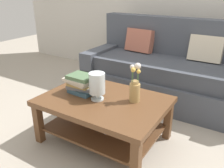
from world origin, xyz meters
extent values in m
plane|color=#ADA393|center=(0.00, 0.00, 0.00)|extent=(10.00, 10.00, 0.00)
cube|color=#474C56|center=(0.13, 0.77, 0.18)|extent=(2.15, 0.90, 0.36)
cube|color=#40444E|center=(0.13, 0.74, 0.46)|extent=(1.91, 0.74, 0.20)
cube|color=#474C56|center=(0.13, 1.12, 0.71)|extent=(2.15, 0.20, 0.70)
cube|color=#474C56|center=(-0.84, 0.77, 0.30)|extent=(0.20, 0.90, 0.60)
cube|color=#B26651|center=(-0.35, 0.98, 0.72)|extent=(0.42, 0.23, 0.34)
cube|color=beige|center=(0.56, 0.98, 0.72)|extent=(0.40, 0.19, 0.34)
cube|color=brown|center=(-0.04, -0.43, 0.43)|extent=(1.17, 0.83, 0.05)
cube|color=brown|center=(-0.57, -0.79, 0.20)|extent=(0.07, 0.07, 0.40)
cube|color=brown|center=(0.49, -0.79, 0.20)|extent=(0.07, 0.07, 0.40)
cube|color=brown|center=(-0.57, -0.07, 0.20)|extent=(0.07, 0.07, 0.40)
cube|color=brown|center=(0.49, -0.07, 0.20)|extent=(0.07, 0.07, 0.40)
cube|color=brown|center=(-0.04, -0.43, 0.14)|extent=(1.05, 0.71, 0.02)
cube|color=slate|center=(-0.05, -0.41, 0.16)|extent=(0.32, 0.26, 0.03)
cube|color=#3D6075|center=(-0.30, -0.43, 0.48)|extent=(0.26, 0.19, 0.04)
cube|color=slate|center=(-0.30, -0.40, 0.51)|extent=(0.33, 0.23, 0.03)
cube|color=tan|center=(-0.31, -0.42, 0.54)|extent=(0.23, 0.19, 0.03)
cube|color=beige|center=(-0.31, -0.43, 0.57)|extent=(0.28, 0.21, 0.03)
cube|color=beige|center=(-0.31, -0.43, 0.60)|extent=(0.29, 0.23, 0.03)
cube|color=#51704C|center=(-0.29, -0.43, 0.63)|extent=(0.25, 0.20, 0.03)
cylinder|color=silver|center=(-0.08, -0.47, 0.46)|extent=(0.12, 0.12, 0.02)
cylinder|color=silver|center=(-0.08, -0.47, 0.50)|extent=(0.04, 0.04, 0.05)
cylinder|color=silver|center=(-0.08, -0.47, 0.62)|extent=(0.15, 0.15, 0.20)
sphere|color=#993833|center=(-0.10, -0.47, 0.58)|extent=(0.05, 0.05, 0.05)
sphere|color=beige|center=(-0.06, -0.46, 0.58)|extent=(0.06, 0.06, 0.06)
cylinder|color=tan|center=(0.23, -0.32, 0.54)|extent=(0.10, 0.10, 0.17)
cylinder|color=tan|center=(0.23, -0.32, 0.64)|extent=(0.07, 0.07, 0.03)
cylinder|color=#426638|center=(0.26, -0.32, 0.70)|extent=(0.01, 0.01, 0.08)
sphere|color=gold|center=(0.26, -0.32, 0.75)|extent=(0.04, 0.04, 0.04)
cylinder|color=#426638|center=(0.24, -0.29, 0.72)|extent=(0.01, 0.01, 0.12)
sphere|color=silver|center=(0.24, -0.29, 0.79)|extent=(0.06, 0.06, 0.06)
cylinder|color=#426638|center=(0.20, -0.32, 0.71)|extent=(0.01, 0.01, 0.11)
sphere|color=silver|center=(0.20, -0.32, 0.78)|extent=(0.04, 0.04, 0.04)
cylinder|color=#426638|center=(0.22, -0.35, 0.71)|extent=(0.01, 0.01, 0.10)
sphere|color=gold|center=(0.22, -0.35, 0.77)|extent=(0.04, 0.04, 0.04)
camera|label=1|loc=(1.10, -2.11, 1.45)|focal=38.12mm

